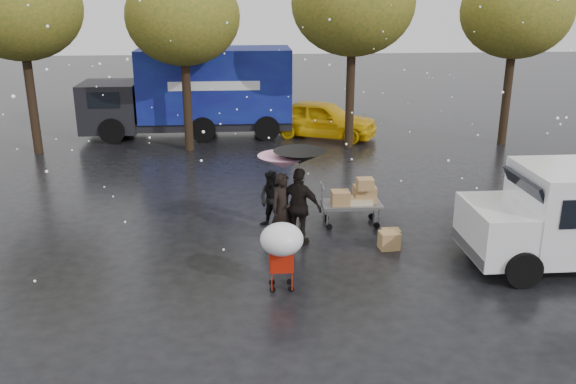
{
  "coord_description": "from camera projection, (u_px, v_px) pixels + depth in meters",
  "views": [
    {
      "loc": [
        -1.52,
        -12.31,
        5.72
      ],
      "look_at": [
        -0.5,
        1.0,
        1.26
      ],
      "focal_mm": 38.0,
      "sensor_mm": 36.0,
      "label": 1
    }
  ],
  "objects": [
    {
      "name": "umbrella_pink",
      "position": [
        283.0,
        162.0,
        13.81
      ],
      "size": [
        1.17,
        1.17,
        2.14
      ],
      "color": "#4C4C4C",
      "rests_on": "ground"
    },
    {
      "name": "vendor_cart",
      "position": [
        355.0,
        198.0,
        15.33
      ],
      "size": [
        1.52,
        0.8,
        1.27
      ],
      "color": "slate",
      "rests_on": "ground"
    },
    {
      "name": "tree_row",
      "position": [
        269.0,
        10.0,
        21.4
      ],
      "size": [
        21.6,
        4.4,
        7.12
      ],
      "color": "black",
      "rests_on": "ground"
    },
    {
      "name": "person_black",
      "position": [
        299.0,
        207.0,
        14.06
      ],
      "size": [
        1.17,
        0.94,
        1.86
      ],
      "primitive_type": "imported",
      "rotation": [
        0.0,
        0.0,
        2.62
      ],
      "color": "black",
      "rests_on": "ground"
    },
    {
      "name": "shopping_cart",
      "position": [
        282.0,
        243.0,
        11.76
      ],
      "size": [
        0.84,
        0.84,
        1.46
      ],
      "color": "red",
      "rests_on": "ground"
    },
    {
      "name": "person_middle",
      "position": [
        272.0,
        200.0,
        15.14
      ],
      "size": [
        0.9,
        0.86,
        1.47
      ],
      "primitive_type": "imported",
      "rotation": [
        0.0,
        0.0,
        -0.6
      ],
      "color": "black",
      "rests_on": "ground"
    },
    {
      "name": "blue_truck",
      "position": [
        195.0,
        93.0,
        24.48
      ],
      "size": [
        8.3,
        2.6,
        3.5
      ],
      "color": "navy",
      "rests_on": "ground"
    },
    {
      "name": "ground",
      "position": [
        314.0,
        259.0,
        13.57
      ],
      "size": [
        90.0,
        90.0,
        0.0
      ],
      "primitive_type": "plane",
      "color": "black",
      "rests_on": "ground"
    },
    {
      "name": "umbrella_black",
      "position": [
        300.0,
        157.0,
        13.69
      ],
      "size": [
        1.2,
        1.2,
        2.28
      ],
      "color": "#4C4C4C",
      "rests_on": "ground"
    },
    {
      "name": "box_ground_near",
      "position": [
        389.0,
        240.0,
        14.06
      ],
      "size": [
        0.48,
        0.4,
        0.41
      ],
      "primitive_type": "cube",
      "rotation": [
        0.0,
        0.0,
        0.09
      ],
      "color": "olive",
      "rests_on": "ground"
    },
    {
      "name": "box_ground_far",
      "position": [
        391.0,
        236.0,
        14.42
      ],
      "size": [
        0.42,
        0.33,
        0.32
      ],
      "primitive_type": "cube",
      "rotation": [
        0.0,
        0.0,
        0.02
      ],
      "color": "olive",
      "rests_on": "ground"
    },
    {
      "name": "yellow_taxi",
      "position": [
        322.0,
        119.0,
        24.47
      ],
      "size": [
        4.76,
        3.44,
        1.5
      ],
      "primitive_type": "imported",
      "rotation": [
        0.0,
        0.0,
        1.15
      ],
      "color": "yellow",
      "rests_on": "ground"
    },
    {
      "name": "person_pink",
      "position": [
        283.0,
        209.0,
        14.17
      ],
      "size": [
        0.74,
        0.63,
        1.71
      ],
      "primitive_type": "imported",
      "rotation": [
        0.0,
        0.0,
        0.42
      ],
      "color": "black",
      "rests_on": "ground"
    }
  ]
}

